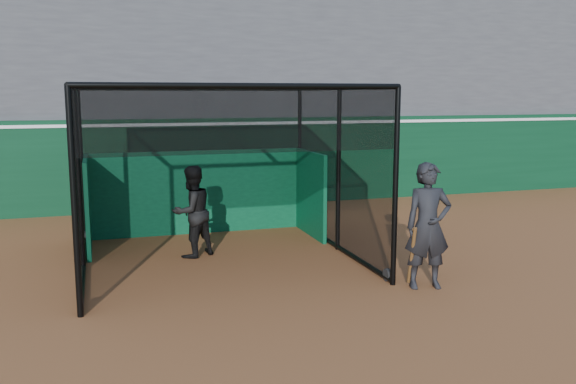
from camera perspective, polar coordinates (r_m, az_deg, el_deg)
name	(u,v)px	position (r m, az deg, el deg)	size (l,w,h in m)	color
ground	(272,306)	(9.34, -1.50, -10.66)	(120.00, 120.00, 0.00)	brown
outfield_wall	(188,162)	(17.23, -9.30, 2.78)	(50.00, 0.50, 2.50)	#0A381E
grandstand	(169,54)	(20.91, -11.05, 12.58)	(50.00, 7.85, 8.95)	#4C4C4F
batting_cage	(217,175)	(11.67, -6.68, 1.57)	(5.07, 5.04, 3.29)	black
batter	(192,212)	(12.03, -8.98, -1.83)	(0.87, 0.68, 1.80)	black
on_deck_player	(428,226)	(10.20, 12.96, -3.13)	(0.84, 0.63, 2.08)	black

